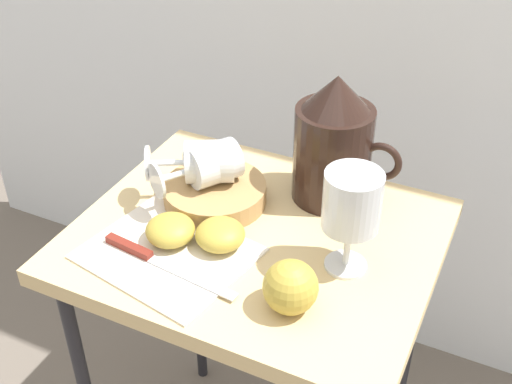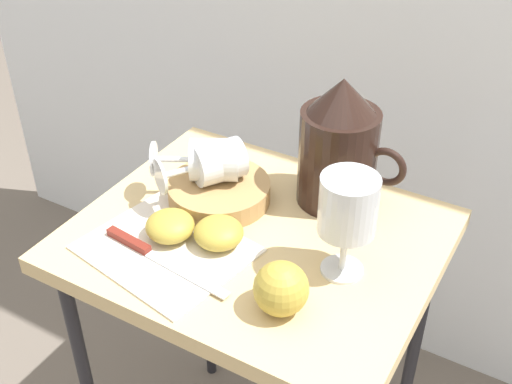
# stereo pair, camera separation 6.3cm
# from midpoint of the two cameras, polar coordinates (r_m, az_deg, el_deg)

# --- Properties ---
(table) EXTENTS (0.57, 0.47, 0.68)m
(table) POSITION_cam_midpoint_polar(r_m,az_deg,el_deg) (1.08, 1.68, -6.54)
(table) COLOR tan
(table) RESTS_ON ground_plane
(linen_napkin) EXTENTS (0.27, 0.24, 0.00)m
(linen_napkin) POSITION_cam_midpoint_polar(r_m,az_deg,el_deg) (1.01, -6.14, -5.05)
(linen_napkin) COLOR silver
(linen_napkin) RESTS_ON table
(basket_tray) EXTENTS (0.17, 0.17, 0.03)m
(basket_tray) POSITION_cam_midpoint_polar(r_m,az_deg,el_deg) (1.10, -1.63, -0.00)
(basket_tray) COLOR #AD8451
(basket_tray) RESTS_ON table
(pitcher) EXTENTS (0.18, 0.13, 0.22)m
(pitcher) POSITION_cam_midpoint_polar(r_m,az_deg,el_deg) (1.07, 8.95, 3.32)
(pitcher) COLOR black
(pitcher) RESTS_ON table
(wine_glass_upright) EXTENTS (0.08, 0.08, 0.16)m
(wine_glass_upright) POSITION_cam_midpoint_polar(r_m,az_deg,el_deg) (0.91, 10.06, -1.63)
(wine_glass_upright) COLOR silver
(wine_glass_upright) RESTS_ON table
(wine_glass_tipped_near) EXTENTS (0.13, 0.16, 0.07)m
(wine_glass_tipped_near) POSITION_cam_midpoint_polar(r_m,az_deg,el_deg) (1.07, -1.93, 2.59)
(wine_glass_tipped_near) COLOR silver
(wine_glass_tipped_near) RESTS_ON basket_tray
(wine_glass_tipped_far) EXTENTS (0.16, 0.13, 0.07)m
(wine_glass_tipped_far) POSITION_cam_midpoint_polar(r_m,az_deg,el_deg) (1.08, -2.27, 2.82)
(wine_glass_tipped_far) COLOR silver
(wine_glass_tipped_far) RESTS_ON basket_tray
(apple_half_left) EXTENTS (0.08, 0.08, 0.04)m
(apple_half_left) POSITION_cam_midpoint_polar(r_m,az_deg,el_deg) (1.01, -5.83, -3.03)
(apple_half_left) COLOR #B29938
(apple_half_left) RESTS_ON linen_napkin
(apple_half_right) EXTENTS (0.08, 0.08, 0.04)m
(apple_half_right) POSITION_cam_midpoint_polar(r_m,az_deg,el_deg) (0.99, -1.51, -3.65)
(apple_half_right) COLOR #B29938
(apple_half_right) RESTS_ON linen_napkin
(apple_whole) EXTENTS (0.08, 0.08, 0.08)m
(apple_whole) POSITION_cam_midpoint_polar(r_m,az_deg,el_deg) (0.88, 4.28, -8.54)
(apple_whole) COLOR #B29938
(apple_whole) RESTS_ON table
(knife) EXTENTS (0.24, 0.04, 0.01)m
(knife) POSITION_cam_midpoint_polar(r_m,az_deg,el_deg) (0.99, -7.75, -5.26)
(knife) COLOR silver
(knife) RESTS_ON linen_napkin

